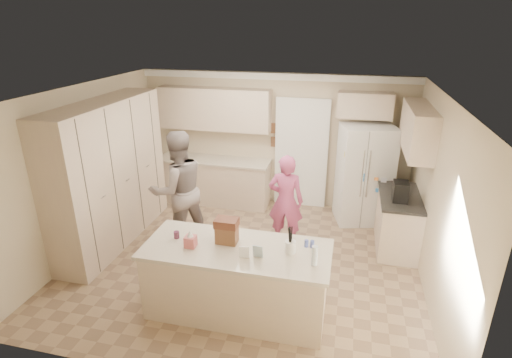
% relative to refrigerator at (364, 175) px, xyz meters
% --- Properties ---
extents(floor, '(5.20, 4.60, 0.02)m').
position_rel_refrigerator_xyz_m(floor, '(-1.75, -1.86, -0.91)').
color(floor, '#937A5B').
rests_on(floor, ground).
extents(ceiling, '(5.20, 4.60, 0.02)m').
position_rel_refrigerator_xyz_m(ceiling, '(-1.75, -1.86, 1.71)').
color(ceiling, white).
rests_on(ceiling, wall_back).
extents(wall_back, '(5.20, 0.02, 2.60)m').
position_rel_refrigerator_xyz_m(wall_back, '(-1.75, 0.45, 0.40)').
color(wall_back, beige).
rests_on(wall_back, ground).
extents(wall_front, '(5.20, 0.02, 2.60)m').
position_rel_refrigerator_xyz_m(wall_front, '(-1.75, -4.17, 0.40)').
color(wall_front, beige).
rests_on(wall_front, ground).
extents(wall_left, '(0.02, 4.60, 2.60)m').
position_rel_refrigerator_xyz_m(wall_left, '(-4.36, -1.86, 0.40)').
color(wall_left, beige).
rests_on(wall_left, ground).
extents(wall_right, '(0.02, 4.60, 2.60)m').
position_rel_refrigerator_xyz_m(wall_right, '(0.86, -1.86, 0.40)').
color(wall_right, beige).
rests_on(wall_right, ground).
extents(crown_back, '(5.20, 0.08, 0.12)m').
position_rel_refrigerator_xyz_m(crown_back, '(-1.75, 0.40, 1.63)').
color(crown_back, white).
rests_on(crown_back, wall_back).
extents(pantry_bank, '(0.60, 2.60, 2.35)m').
position_rel_refrigerator_xyz_m(pantry_bank, '(-4.05, -1.66, 0.28)').
color(pantry_bank, '#C6AF9A').
rests_on(pantry_bank, floor).
extents(back_base_cab, '(2.20, 0.60, 0.88)m').
position_rel_refrigerator_xyz_m(back_base_cab, '(-2.90, 0.14, -0.46)').
color(back_base_cab, '#C6AF9A').
rests_on(back_base_cab, floor).
extents(back_countertop, '(2.24, 0.63, 0.04)m').
position_rel_refrigerator_xyz_m(back_countertop, '(-2.90, 0.13, 0.00)').
color(back_countertop, '#C1B2A0').
rests_on(back_countertop, back_base_cab).
extents(back_upper_cab, '(2.20, 0.35, 0.80)m').
position_rel_refrigerator_xyz_m(back_upper_cab, '(-2.90, 0.27, 1.00)').
color(back_upper_cab, '#C6AF9A').
rests_on(back_upper_cab, wall_back).
extents(doorway_opening, '(0.90, 0.06, 2.10)m').
position_rel_refrigerator_xyz_m(doorway_opening, '(-1.20, 0.42, 0.15)').
color(doorway_opening, black).
rests_on(doorway_opening, floor).
extents(doorway_casing, '(1.02, 0.03, 2.22)m').
position_rel_refrigerator_xyz_m(doorway_casing, '(-1.20, 0.39, 0.15)').
color(doorway_casing, white).
rests_on(doorway_casing, floor).
extents(wall_frame_upper, '(0.15, 0.02, 0.20)m').
position_rel_refrigerator_xyz_m(wall_frame_upper, '(-1.73, 0.41, 0.65)').
color(wall_frame_upper, brown).
rests_on(wall_frame_upper, wall_back).
extents(wall_frame_lower, '(0.15, 0.02, 0.20)m').
position_rel_refrigerator_xyz_m(wall_frame_lower, '(-1.73, 0.41, 0.38)').
color(wall_frame_lower, brown).
rests_on(wall_frame_lower, wall_back).
extents(refrigerator, '(1.05, 0.90, 1.80)m').
position_rel_refrigerator_xyz_m(refrigerator, '(0.00, 0.00, 0.00)').
color(refrigerator, white).
rests_on(refrigerator, floor).
extents(fridge_seam, '(0.02, 0.02, 1.78)m').
position_rel_refrigerator_xyz_m(fridge_seam, '(0.00, -0.35, 0.00)').
color(fridge_seam, gray).
rests_on(fridge_seam, refrigerator).
extents(fridge_dispenser, '(0.22, 0.03, 0.35)m').
position_rel_refrigerator_xyz_m(fridge_dispenser, '(-0.22, -0.37, 0.25)').
color(fridge_dispenser, black).
rests_on(fridge_dispenser, refrigerator).
extents(fridge_handle_l, '(0.02, 0.02, 0.85)m').
position_rel_refrigerator_xyz_m(fridge_handle_l, '(-0.05, -0.37, 0.15)').
color(fridge_handle_l, silver).
rests_on(fridge_handle_l, refrigerator).
extents(fridge_handle_r, '(0.02, 0.02, 0.85)m').
position_rel_refrigerator_xyz_m(fridge_handle_r, '(0.05, -0.37, 0.15)').
color(fridge_handle_r, silver).
rests_on(fridge_handle_r, refrigerator).
extents(over_fridge_cab, '(0.95, 0.35, 0.45)m').
position_rel_refrigerator_xyz_m(over_fridge_cab, '(-0.10, 0.27, 1.20)').
color(over_fridge_cab, '#C6AF9A').
rests_on(over_fridge_cab, wall_back).
extents(right_base_cab, '(0.60, 1.20, 0.88)m').
position_rel_refrigerator_xyz_m(right_base_cab, '(0.55, -0.86, -0.46)').
color(right_base_cab, '#C6AF9A').
rests_on(right_base_cab, floor).
extents(right_countertop, '(0.63, 1.24, 0.04)m').
position_rel_refrigerator_xyz_m(right_countertop, '(0.54, -0.86, 0.00)').
color(right_countertop, '#2D2B28').
rests_on(right_countertop, right_base_cab).
extents(right_upper_cab, '(0.35, 1.50, 0.70)m').
position_rel_refrigerator_xyz_m(right_upper_cab, '(0.68, -0.66, 1.05)').
color(right_upper_cab, '#C6AF9A').
rests_on(right_upper_cab, wall_right).
extents(coffee_maker, '(0.22, 0.28, 0.30)m').
position_rel_refrigerator_xyz_m(coffee_maker, '(0.50, -1.06, 0.17)').
color(coffee_maker, black).
rests_on(coffee_maker, right_countertop).
extents(island_base, '(2.20, 0.90, 0.88)m').
position_rel_refrigerator_xyz_m(island_base, '(-1.55, -2.96, -0.46)').
color(island_base, '#C6AF9A').
rests_on(island_base, floor).
extents(island_top, '(2.28, 0.96, 0.05)m').
position_rel_refrigerator_xyz_m(island_top, '(-1.55, -2.96, 0.00)').
color(island_top, '#C1B2A0').
rests_on(island_top, island_base).
extents(utensil_crock, '(0.13, 0.13, 0.15)m').
position_rel_refrigerator_xyz_m(utensil_crock, '(-0.90, -2.91, 0.10)').
color(utensil_crock, white).
rests_on(utensil_crock, island_top).
extents(tissue_box, '(0.13, 0.13, 0.14)m').
position_rel_refrigerator_xyz_m(tissue_box, '(-2.10, -3.06, 0.10)').
color(tissue_box, '#C05B5D').
rests_on(tissue_box, island_top).
extents(tissue_plume, '(0.08, 0.08, 0.08)m').
position_rel_refrigerator_xyz_m(tissue_plume, '(-2.10, -3.06, 0.20)').
color(tissue_plume, white).
rests_on(tissue_plume, tissue_box).
extents(dollhouse_body, '(0.26, 0.18, 0.22)m').
position_rel_refrigerator_xyz_m(dollhouse_body, '(-1.70, -2.86, 0.14)').
color(dollhouse_body, brown).
rests_on(dollhouse_body, island_top).
extents(dollhouse_roof, '(0.28, 0.20, 0.10)m').
position_rel_refrigerator_xyz_m(dollhouse_roof, '(-1.70, -2.86, 0.30)').
color(dollhouse_roof, '#592D1E').
rests_on(dollhouse_roof, dollhouse_body).
extents(jam_jar, '(0.07, 0.07, 0.09)m').
position_rel_refrigerator_xyz_m(jam_jar, '(-2.35, -2.91, 0.07)').
color(jam_jar, '#59263F').
rests_on(jam_jar, island_top).
extents(greeting_card_a, '(0.12, 0.06, 0.16)m').
position_rel_refrigerator_xyz_m(greeting_card_a, '(-1.40, -3.16, 0.11)').
color(greeting_card_a, white).
rests_on(greeting_card_a, island_top).
extents(greeting_card_b, '(0.12, 0.05, 0.16)m').
position_rel_refrigerator_xyz_m(greeting_card_b, '(-1.25, -3.11, 0.11)').
color(greeting_card_b, silver).
rests_on(greeting_card_b, island_top).
extents(water_bottle, '(0.07, 0.07, 0.24)m').
position_rel_refrigerator_xyz_m(water_bottle, '(-0.60, -3.11, 0.14)').
color(water_bottle, silver).
rests_on(water_bottle, island_top).
extents(shaker_salt, '(0.05, 0.05, 0.09)m').
position_rel_refrigerator_xyz_m(shaker_salt, '(-0.73, -2.74, 0.07)').
color(shaker_salt, '#4150A1').
rests_on(shaker_salt, island_top).
extents(shaker_pepper, '(0.05, 0.05, 0.09)m').
position_rel_refrigerator_xyz_m(shaker_pepper, '(-0.66, -2.74, 0.07)').
color(shaker_pepper, '#4150A1').
rests_on(shaker_pepper, island_top).
extents(teen_boy, '(1.19, 1.18, 1.93)m').
position_rel_refrigerator_xyz_m(teen_boy, '(-2.91, -1.55, 0.07)').
color(teen_boy, gray).
rests_on(teen_boy, floor).
extents(teen_girl, '(0.57, 0.37, 1.56)m').
position_rel_refrigerator_xyz_m(teen_girl, '(-1.23, -1.19, -0.12)').
color(teen_girl, '#C7506A').
rests_on(teen_girl, floor).
extents(fridge_magnets, '(0.76, 0.02, 1.44)m').
position_rel_refrigerator_xyz_m(fridge_magnets, '(0.00, -0.36, 0.00)').
color(fridge_magnets, tan).
rests_on(fridge_magnets, refrigerator).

